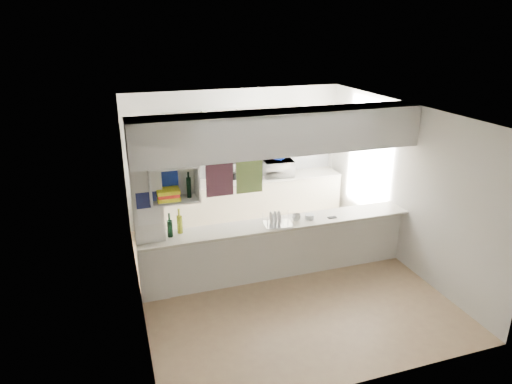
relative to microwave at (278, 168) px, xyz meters
name	(u,v)px	position (x,y,z in m)	size (l,w,h in m)	color
floor	(278,276)	(-0.77, -2.08, -1.08)	(4.80, 4.80, 0.00)	#9B795A
ceiling	(282,111)	(-0.77, -2.08, 1.52)	(4.80, 4.80, 0.00)	white
wall_back	(236,157)	(-0.77, 0.32, 0.22)	(4.20, 4.20, 0.00)	silver
wall_left	(133,217)	(-2.87, -2.08, 0.22)	(4.80, 4.80, 0.00)	silver
wall_right	(402,184)	(1.33, -2.08, 0.22)	(4.80, 4.80, 0.00)	silver
servery_partition	(269,177)	(-0.94, -2.07, 0.58)	(4.20, 0.50, 2.60)	silver
cubby_shelf	(172,185)	(-2.34, -2.14, 0.63)	(0.65, 0.35, 0.50)	white
kitchen_run	(248,183)	(-0.61, 0.06, -0.25)	(3.60, 0.63, 2.24)	#EBE7C7
microwave	(278,168)	(0.00, 0.00, 0.00)	(0.57, 0.39, 0.32)	white
bowl	(278,159)	(0.00, 0.03, 0.19)	(0.23, 0.23, 0.06)	navy
dish_rack	(278,219)	(-0.82, -2.13, -0.07)	(0.45, 0.36, 0.22)	silver
cup	(296,217)	(-0.51, -2.11, -0.09)	(0.13, 0.13, 0.10)	white
wine_bottles	(175,226)	(-2.32, -2.00, -0.02)	(0.23, 0.16, 0.37)	black
plastic_tubs	(311,217)	(-0.26, -2.09, -0.13)	(0.49, 0.17, 0.07)	silver
utensil_jar	(234,176)	(-0.88, 0.07, -0.09)	(0.09, 0.09, 0.13)	black
knife_block	(238,174)	(-0.78, 0.10, -0.06)	(0.10, 0.08, 0.20)	brown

